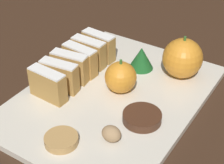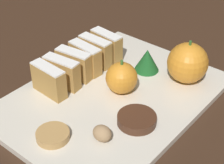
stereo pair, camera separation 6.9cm
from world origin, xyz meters
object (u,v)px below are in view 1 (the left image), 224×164
object	(u,v)px
walnut	(111,134)
orange_far	(183,58)
chocolate_cookie	(142,117)
orange_near	(121,77)

from	to	relation	value
walnut	orange_far	bearing A→B (deg)	85.82
orange_far	walnut	size ratio (longest dim) A/B	2.66
orange_far	chocolate_cookie	size ratio (longest dim) A/B	1.30
orange_near	orange_far	xyz separation A→B (m)	(0.08, 0.11, 0.01)
orange_near	orange_far	world-z (taller)	orange_far
orange_near	orange_far	distance (m)	0.13
orange_far	chocolate_cookie	xyz separation A→B (m)	(0.00, -0.17, -0.03)
orange_near	walnut	xyz separation A→B (m)	(0.06, -0.12, -0.02)
orange_far	walnut	bearing A→B (deg)	-94.18
orange_far	walnut	distance (m)	0.24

